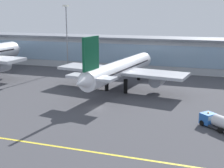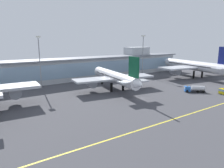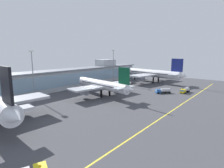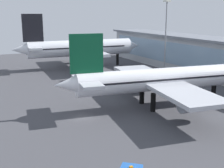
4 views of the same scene
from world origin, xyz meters
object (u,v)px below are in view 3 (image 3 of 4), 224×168
at_px(airliner_near_right, 102,85).
at_px(airliner_far_right, 153,73).
at_px(service_truck_far, 163,91).
at_px(apron_light_mast_west, 113,62).
at_px(fuel_tanker_truck, 185,90).
at_px(apron_light_mast_centre, 33,68).

bearing_deg(airliner_near_right, airliner_far_right, -81.67).
xyz_separation_m(airliner_near_right, airliner_far_right, (60.57, -0.07, 1.02)).
relative_size(service_truck_far, apron_light_mast_west, 0.33).
bearing_deg(airliner_far_right, fuel_tanker_truck, 153.63).
relative_size(fuel_tanker_truck, apron_light_mast_west, 0.36).
bearing_deg(service_truck_far, fuel_tanker_truck, 175.86).
bearing_deg(fuel_tanker_truck, service_truck_far, -41.11).
relative_size(service_truck_far, apron_light_mast_centre, 0.34).
bearing_deg(apron_light_mast_west, airliner_far_right, -43.66).
height_order(apron_light_mast_west, apron_light_mast_centre, apron_light_mast_west).
bearing_deg(service_truck_far, apron_light_mast_west, -61.72).
bearing_deg(apron_light_mast_west, fuel_tanker_truck, -90.67).
bearing_deg(fuel_tanker_truck, airliner_far_right, -121.64).
bearing_deg(airliner_near_right, fuel_tanker_truck, -123.66).
xyz_separation_m(airliner_near_right, apron_light_mast_west, (37.43, 22.02, 10.58)).
height_order(airliner_near_right, apron_light_mast_centre, apron_light_mast_centre).
bearing_deg(apron_light_mast_centre, airliner_far_right, -13.96).
height_order(airliner_near_right, fuel_tanker_truck, airliner_near_right).
bearing_deg(apron_light_mast_centre, service_truck_far, -39.64).
relative_size(airliner_far_right, service_truck_far, 6.88).
bearing_deg(fuel_tanker_truck, airliner_near_right, -38.00).
bearing_deg(apron_light_mast_west, airliner_near_right, -149.54).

